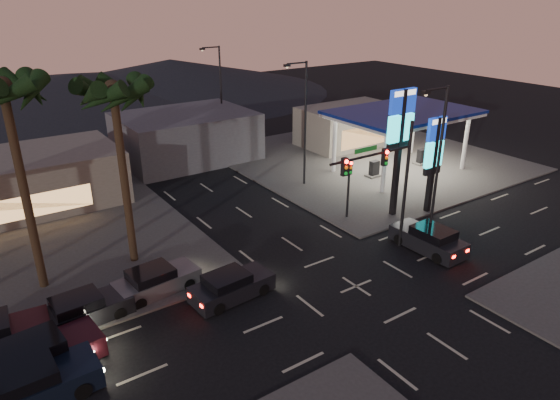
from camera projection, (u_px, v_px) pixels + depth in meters
ground at (356, 286)px, 27.10m from camera, size 140.00×140.00×0.00m
corner_lot_ne at (367, 159)px, 47.61m from camera, size 24.00×24.00×0.12m
gas_station at (403, 115)px, 42.63m from camera, size 12.20×8.20×5.47m
convenience_store at (349, 126)px, 51.71m from camera, size 10.00×6.00×4.00m
pylon_sign_tall at (400, 128)px, 33.26m from camera, size 2.20×0.35×9.00m
pylon_sign_short at (434, 151)px, 34.47m from camera, size 1.60×0.35×7.00m
traffic_signal_mast at (387, 173)px, 28.56m from camera, size 6.10×0.39×8.00m
pedestal_signal at (349, 179)px, 34.16m from camera, size 0.32×0.39×4.30m
streetlight_near at (437, 160)px, 29.21m from camera, size 2.14×0.25×10.00m
streetlight_mid at (303, 117)px, 39.10m from camera, size 2.14×0.25×10.00m
streetlight_far at (219, 90)px, 49.76m from camera, size 2.14×0.25×10.00m
palm_a at (114, 103)px, 26.00m from camera, size 4.41×4.41×10.86m
palm_b at (6, 104)px, 23.19m from camera, size 4.41×4.41×11.46m
building_far_west at (4, 185)px, 35.77m from camera, size 16.00×8.00×4.00m
building_far_mid at (186, 136)px, 47.09m from camera, size 12.00×9.00×4.40m
hill_right at (171, 75)px, 79.63m from camera, size 50.00×50.00×5.00m
hill_center at (74, 88)px, 72.00m from camera, size 60.00×60.00×4.00m
car_lane_a_front at (231, 286)px, 25.86m from camera, size 4.59×2.18×1.46m
car_lane_a_mid at (40, 356)px, 20.80m from camera, size 5.11×2.52×1.62m
car_lane_a_rear at (31, 386)px, 19.21m from camera, size 5.04×2.25×1.62m
car_lane_b_front at (156, 281)px, 26.29m from camera, size 4.67×2.29×1.48m
car_lane_b_mid at (83, 310)px, 23.92m from camera, size 4.59×2.14×1.46m
suv_station at (429, 239)px, 30.65m from camera, size 2.14×4.77×1.57m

